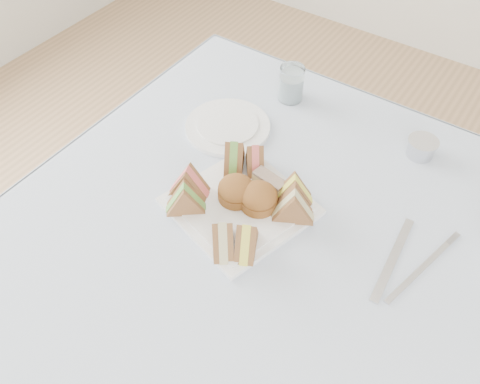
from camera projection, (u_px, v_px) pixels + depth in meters
The scene contains 20 objects.
floor at pixel (259, 376), 1.56m from camera, with size 4.00×4.00×0.00m, color #9E7751.
table at pixel (263, 318), 1.29m from camera, with size 0.90×0.90×0.74m, color brown.
tablecloth at pixel (269, 229), 1.01m from camera, with size 1.02×1.02×0.01m, color white.
serving_plate at pixel (240, 206), 1.04m from camera, with size 0.25×0.25×0.01m, color white.
sandwich_fl_a at pixel (189, 181), 1.02m from camera, with size 0.08×0.04×0.07m, color brown, non-canonical shape.
sandwich_fl_b at pixel (185, 197), 1.00m from camera, with size 0.08×0.04×0.07m, color brown, non-canonical shape.
sandwich_fr_a at pixel (247, 237), 0.93m from camera, with size 0.08×0.04×0.07m, color brown, non-canonical shape.
sandwich_fr_b at pixel (223, 235), 0.94m from camera, with size 0.08×0.04×0.07m, color brown, non-canonical shape.
sandwich_bl_a at pixel (234, 154), 1.08m from camera, with size 0.08×0.04×0.07m, color brown, non-canonical shape.
sandwich_bl_b at pixel (255, 157), 1.07m from camera, with size 0.08×0.04×0.07m, color brown, non-canonical shape.
sandwich_br_a at pixel (294, 205), 0.98m from camera, with size 0.08×0.04×0.07m, color brown, non-canonical shape.
sandwich_br_b at pixel (294, 189), 1.01m from camera, with size 0.08×0.04×0.07m, color brown, non-canonical shape.
scone_left at pixel (236, 190), 1.02m from camera, with size 0.08×0.08×0.05m, color brown.
scone_right at pixel (259, 198), 1.01m from camera, with size 0.08×0.08×0.05m, color brown.
pastry_slice at pixel (269, 183), 1.05m from camera, with size 0.07×0.03×0.03m, color tan.
side_plate at pixel (228, 127), 1.20m from camera, with size 0.20×0.20×0.01m, color white.
water_glass at pixel (291, 84), 1.25m from camera, with size 0.06×0.06×0.09m, color white.
tea_strainer at pixel (421, 148), 1.13m from camera, with size 0.07×0.07×0.04m, color silver.
knife at pixel (393, 259), 0.95m from camera, with size 0.02×0.21×0.00m, color silver.
fork at pixel (418, 272), 0.94m from camera, with size 0.01×0.19×0.00m, color silver.
Camera 1 is at (0.30, -0.54, 1.55)m, focal length 38.00 mm.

